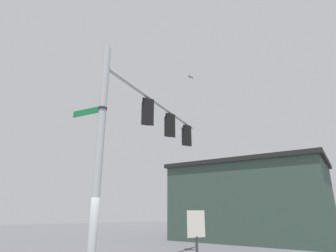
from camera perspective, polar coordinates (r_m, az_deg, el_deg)
The scene contains 9 objects.
signal_pole at distance 8.83m, azimuth -14.51°, elevation -5.59°, with size 0.26×0.26×7.76m, color #ADB2B7.
mast_arm at distance 12.94m, azimuth -1.63°, elevation 4.35°, with size 0.15×0.15×8.15m, color #ADB2B7.
traffic_light_nearest_pole at distance 11.66m, azimuth -4.66°, elevation 2.84°, with size 0.54×0.49×1.31m.
traffic_light_mid_inner at distance 13.46m, azimuth 0.13°, elevation -0.02°, with size 0.54×0.49×1.31m.
traffic_light_mid_outer at distance 15.35m, azimuth 3.77°, elevation -2.19°, with size 0.54×0.49×1.31m.
street_name_sign at distance 9.50m, azimuth -15.62°, elevation 3.21°, with size 0.95×1.22×0.22m.
bird_flying at distance 13.90m, azimuth 4.84°, elevation 10.43°, with size 0.37×0.24×0.12m.
storefront_building at distance 22.31m, azimuth 17.54°, elevation -15.01°, with size 12.54×13.51×5.59m.
historical_marker at distance 8.53m, azimuth 6.10°, elevation -22.39°, with size 0.60×0.08×2.13m.
Camera 1 is at (-1.82, -8.46, 2.15)m, focal length 28.50 mm.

